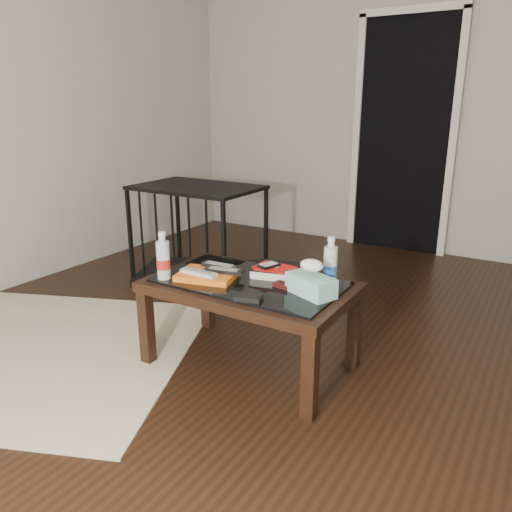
{
  "coord_description": "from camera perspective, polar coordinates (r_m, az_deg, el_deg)",
  "views": [
    {
      "loc": [
        0.82,
        -2.03,
        1.3
      ],
      "look_at": [
        -0.44,
        0.05,
        0.55
      ],
      "focal_mm": 35.0,
      "sensor_mm": 36.0,
      "label": 1
    }
  ],
  "objects": [
    {
      "name": "tissue_box",
      "position": [
        2.28,
        6.3,
        -3.33
      ],
      "size": [
        0.26,
        0.2,
        0.09
      ],
      "primitive_type": "cube",
      "rotation": [
        0.0,
        0.0,
        -0.4
      ],
      "color": "teal",
      "rests_on": "coffee_table"
    },
    {
      "name": "flip_phone",
      "position": [
        2.37,
        3.09,
        -3.35
      ],
      "size": [
        0.1,
        0.06,
        0.02
      ],
      "primitive_type": "cube",
      "rotation": [
        0.0,
        0.0,
        -0.18
      ],
      "color": "black",
      "rests_on": "coffee_table"
    },
    {
      "name": "textbook",
      "position": [
        2.53,
        2.57,
        -1.7
      ],
      "size": [
        0.29,
        0.25,
        0.05
      ],
      "primitive_type": "cube",
      "rotation": [
        0.0,
        0.0,
        0.23
      ],
      "color": "black",
      "rests_on": "coffee_table"
    },
    {
      "name": "water_bottle_right",
      "position": [
        2.39,
        8.5,
        -0.6
      ],
      "size": [
        0.07,
        0.07,
        0.24
      ],
      "primitive_type": "cylinder",
      "rotation": [
        0.0,
        0.0,
        -0.09
      ],
      "color": "silver",
      "rests_on": "coffee_table"
    },
    {
      "name": "dvd_mailers",
      "position": [
        2.51,
        2.11,
        -1.24
      ],
      "size": [
        0.19,
        0.14,
        0.01
      ],
      "primitive_type": "cube",
      "rotation": [
        0.0,
        0.0,
        -0.02
      ],
      "color": "red",
      "rests_on": "textbook"
    },
    {
      "name": "ipod",
      "position": [
        2.49,
        1.47,
        -1.05
      ],
      "size": [
        0.09,
        0.12,
        0.02
      ],
      "primitive_type": "cube",
      "rotation": [
        0.0,
        0.0,
        -0.33
      ],
      "color": "black",
      "rests_on": "dvd_mailers"
    },
    {
      "name": "pet_crate",
      "position": [
        3.83,
        -6.55,
        0.85
      ],
      "size": [
        1.07,
        0.91,
        0.71
      ],
      "rotation": [
        0.0,
        0.0,
        0.42
      ],
      "color": "black",
      "rests_on": "ground"
    },
    {
      "name": "room_shell",
      "position": [
        2.21,
        10.15,
        25.22
      ],
      "size": [
        5.0,
        5.0,
        5.0
      ],
      "color": "#BAB6AC",
      "rests_on": "ground"
    },
    {
      "name": "magazines",
      "position": [
        2.5,
        -5.57,
        -2.19
      ],
      "size": [
        0.32,
        0.27,
        0.03
      ],
      "primitive_type": "cube",
      "rotation": [
        0.0,
        0.0,
        0.24
      ],
      "color": "orange",
      "rests_on": "coffee_table"
    },
    {
      "name": "doorway",
      "position": [
        4.66,
        16.52,
        13.09
      ],
      "size": [
        0.9,
        0.08,
        2.07
      ],
      "color": "black",
      "rests_on": "ground"
    },
    {
      "name": "water_bottle_left",
      "position": [
        2.49,
        -10.58,
        0.06
      ],
      "size": [
        0.07,
        0.07,
        0.24
      ],
      "primitive_type": "cylinder",
      "rotation": [
        0.0,
        0.0,
        -0.04
      ],
      "color": "silver",
      "rests_on": "coffee_table"
    },
    {
      "name": "remote_black_back",
      "position": [
        2.55,
        -4.17,
        -1.1
      ],
      "size": [
        0.2,
        0.05,
        0.02
      ],
      "primitive_type": "cube",
      "rotation": [
        0.0,
        0.0,
        0.02
      ],
      "color": "black",
      "rests_on": "magazines"
    },
    {
      "name": "coffee_table",
      "position": [
        2.48,
        -0.73,
        -4.21
      ],
      "size": [
        1.0,
        0.6,
        0.46
      ],
      "color": "black",
      "rests_on": "ground"
    },
    {
      "name": "remote_black_front",
      "position": [
        2.48,
        -3.69,
        -1.66
      ],
      "size": [
        0.21,
        0.09,
        0.02
      ],
      "primitive_type": "cube",
      "rotation": [
        0.0,
        0.0,
        0.2
      ],
      "color": "black",
      "rests_on": "magazines"
    },
    {
      "name": "ground",
      "position": [
        2.54,
        8.19,
        -13.81
      ],
      "size": [
        5.0,
        5.0,
        0.0
      ],
      "primitive_type": "plane",
      "color": "black",
      "rests_on": "ground"
    },
    {
      "name": "wallet",
      "position": [
        2.22,
        -0.9,
        -4.79
      ],
      "size": [
        0.13,
        0.1,
        0.02
      ],
      "primitive_type": "cube",
      "rotation": [
        0.0,
        0.0,
        0.26
      ],
      "color": "black",
      "rests_on": "coffee_table"
    },
    {
      "name": "rug",
      "position": [
        3.11,
        -26.75,
        -9.4
      ],
      "size": [
        2.42,
        2.14,
        0.01
      ],
      "primitive_type": "cube",
      "rotation": [
        0.0,
        0.0,
        0.39
      ],
      "color": "#C3B197",
      "rests_on": "ground"
    },
    {
      "name": "remote_silver",
      "position": [
        2.46,
        -6.54,
        -1.88
      ],
      "size": [
        0.2,
        0.05,
        0.02
      ],
      "primitive_type": "cube",
      "rotation": [
        0.0,
        0.0,
        -0.02
      ],
      "color": "#AEAEB3",
      "rests_on": "magazines"
    }
  ]
}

